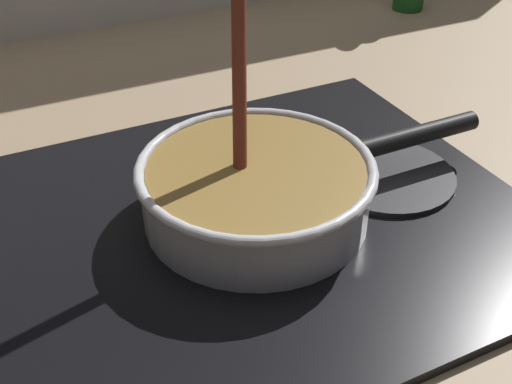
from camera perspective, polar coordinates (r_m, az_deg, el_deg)
The scene contains 5 objects.
ground at distance 0.57m, azimuth 1.63°, elevation -13.60°, with size 2.40×1.60×0.04m, color #9E8466.
hob_plate at distance 0.66m, azimuth 0.00°, elevation -2.57°, with size 0.56×0.48×0.01m, color black.
burner_ring at distance 0.65m, azimuth 0.00°, elevation -1.88°, with size 0.20×0.20×0.01m, color #592D0C.
spare_burner at distance 0.72m, azimuth 11.83°, elevation 1.55°, with size 0.16×0.16×0.01m, color #262628.
cooking_pan at distance 0.63m, azimuth 0.17°, elevation 0.54°, with size 0.40×0.24×0.33m.
Camera 1 is at (-0.18, -0.33, 0.41)m, focal length 43.72 mm.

